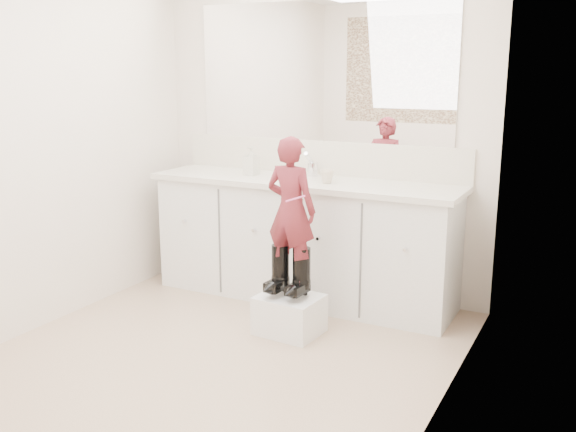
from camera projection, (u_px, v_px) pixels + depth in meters
The scene contains 16 objects.
floor at pixel (211, 362), 3.72m from camera, with size 3.00×3.00×0.00m, color #977B63.
wall_back at pixel (320, 132), 4.75m from camera, with size 2.60×2.60×0.00m, color beige.
wall_left at pixel (34, 144), 4.03m from camera, with size 3.00×3.00×0.00m, color beige.
wall_right at pixel (446, 173), 2.87m from camera, with size 3.00×3.00×0.00m, color beige.
vanity_cabinet at pixel (304, 242), 4.69m from camera, with size 2.20×0.55×0.85m, color silver.
countertop at pixel (303, 182), 4.58m from camera, with size 2.28×0.58×0.04m, color beige.
backsplash at pixel (319, 157), 4.78m from camera, with size 2.28×0.03×0.25m, color beige.
mirror at pixel (320, 72), 4.64m from camera, with size 2.00×0.02×1.00m, color white.
faucet at pixel (313, 169), 4.70m from camera, with size 0.08×0.08×0.10m, color silver.
cup at pixel (327, 177), 4.41m from camera, with size 0.10×0.10×0.09m, color beige.
soap_bottle at pixel (251, 161), 4.76m from camera, with size 0.09×0.10×0.21m, color beige.
step_stool at pixel (289, 314), 4.10m from camera, with size 0.39×0.32×0.25m, color white.
boot_left at pixel (280, 269), 4.09m from camera, with size 0.12×0.22×0.32m, color black, non-canonical shape.
boot_right at pixel (302, 273), 4.02m from camera, with size 0.12×0.22×0.32m, color black, non-canonical shape.
toddler at pixel (291, 210), 3.97m from camera, with size 0.33×0.22×0.92m, color #AE3540.
toothbrush at pixel (295, 199), 3.85m from camera, with size 0.01×0.01×0.14m, color #EC5C9D.
Camera 1 is at (1.97, -2.85, 1.65)m, focal length 40.00 mm.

